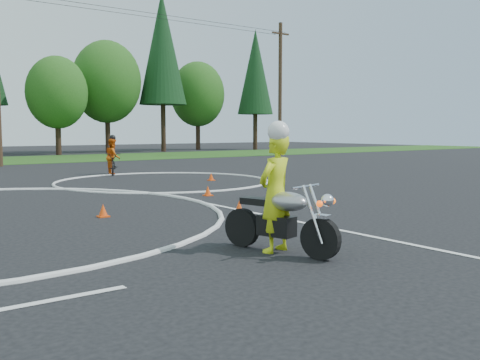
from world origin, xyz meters
TOP-DOWN VIEW (x-y plane):
  - course_markings at (2.17, 4.35)m, footprint 19.05×19.05m
  - primary_motorcycle at (3.81, -3.74)m, footprint 0.84×2.12m
  - rider_primary_grp at (3.79, -3.60)m, footprint 0.79×0.62m
  - rider_second_grp at (7.79, 12.27)m, footprint 1.31×1.94m
  - traffic_cones at (2.95, 1.82)m, footprint 13.82×11.82m
  - treeline at (14.78, 34.61)m, footprint 38.20×8.10m

SIDE VIEW (x-z plane):
  - course_markings at x=2.17m, z-range -0.05..0.07m
  - traffic_cones at x=2.95m, z-range -0.01..0.29m
  - primary_motorcycle at x=3.81m, z-range -0.02..1.12m
  - rider_second_grp at x=7.79m, z-range -0.26..1.50m
  - rider_primary_grp at x=3.79m, z-range -0.04..2.07m
  - treeline at x=14.78m, z-range -0.64..13.88m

